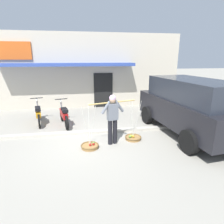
% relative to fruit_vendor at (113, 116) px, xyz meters
% --- Properties ---
extents(ground_plane, '(90.00, 90.00, 0.00)m').
position_rel_fruit_vendor_xyz_m(ground_plane, '(-0.53, 0.35, -0.98)').
color(ground_plane, '#9E998C').
extents(sidewalk_curb, '(20.00, 0.24, 0.10)m').
position_rel_fruit_vendor_xyz_m(sidewalk_curb, '(-0.53, 1.05, -0.93)').
color(sidewalk_curb, '#BAB4A5').
rests_on(sidewalk_curb, ground).
extents(fruit_vendor, '(1.58, 0.47, 1.70)m').
position_rel_fruit_vendor_xyz_m(fruit_vendor, '(0.00, 0.00, 0.00)').
color(fruit_vendor, black).
rests_on(fruit_vendor, ground).
extents(fruit_basket_left_side, '(0.59, 0.59, 1.45)m').
position_rel_fruit_vendor_xyz_m(fruit_basket_left_side, '(-0.78, -0.21, -0.90)').
color(fruit_basket_left_side, '#9E7542').
rests_on(fruit_basket_left_side, ground).
extents(fruit_basket_right_side, '(0.59, 0.59, 1.45)m').
position_rel_fruit_vendor_xyz_m(fruit_basket_right_side, '(0.78, 0.21, -0.90)').
color(fruit_basket_right_side, '#9E7542').
rests_on(fruit_basket_right_side, ground).
extents(motorcycle_nearest_shop, '(0.61, 1.79, 1.09)m').
position_rel_fruit_vendor_xyz_m(motorcycle_nearest_shop, '(-2.91, 2.56, -0.52)').
color(motorcycle_nearest_shop, black).
rests_on(motorcycle_nearest_shop, ground).
extents(motorcycle_second_in_row, '(0.64, 1.78, 1.09)m').
position_rel_fruit_vendor_xyz_m(motorcycle_second_in_row, '(-1.77, 2.16, -0.52)').
color(motorcycle_second_in_row, black).
rests_on(motorcycle_second_in_row, ground).
extents(parked_truck, '(2.53, 4.97, 2.10)m').
position_rel_fruit_vendor_xyz_m(parked_truck, '(2.99, 0.47, 0.15)').
color(parked_truck, black).
rests_on(parked_truck, ground).
extents(storefront_building, '(13.00, 6.00, 4.20)m').
position_rel_fruit_vendor_xyz_m(storefront_building, '(-1.66, 7.61, 1.12)').
color(storefront_building, beige).
rests_on(storefront_building, ground).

